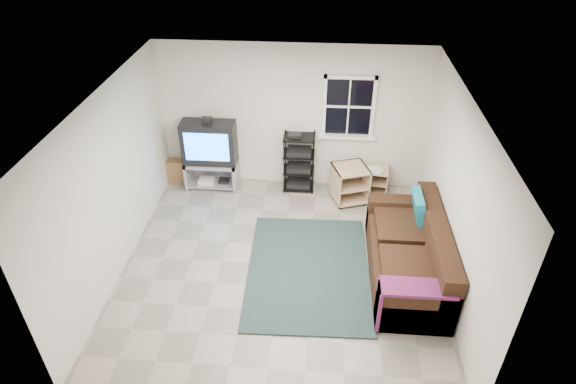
# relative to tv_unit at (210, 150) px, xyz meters

# --- Properties ---
(room) EXTENTS (4.60, 4.62, 4.60)m
(room) POSITION_rel_tv_unit_xyz_m (2.39, 0.22, 0.72)
(room) COLOR gray
(room) RESTS_ON ground
(tv_unit) EXTENTS (0.93, 0.47, 1.37)m
(tv_unit) POSITION_rel_tv_unit_xyz_m (0.00, 0.00, 0.00)
(tv_unit) COLOR #9B9BA2
(tv_unit) RESTS_ON ground
(av_rack) EXTENTS (0.54, 0.40, 1.09)m
(av_rack) POSITION_rel_tv_unit_xyz_m (1.58, 0.04, -0.28)
(av_rack) COLOR black
(av_rack) RESTS_ON ground
(side_table_left) EXTENTS (0.71, 0.71, 0.66)m
(side_table_left) POSITION_rel_tv_unit_xyz_m (2.46, -0.23, -0.40)
(side_table_left) COLOR tan
(side_table_left) RESTS_ON ground
(side_table_right) EXTENTS (0.49, 0.49, 0.51)m
(side_table_right) POSITION_rel_tv_unit_xyz_m (2.95, 0.04, -0.47)
(side_table_right) COLOR tan
(side_table_right) RESTS_ON ground
(sofa) EXTENTS (0.98, 2.21, 1.01)m
(sofa) POSITION_rel_tv_unit_xyz_m (3.27, -2.12, -0.40)
(sofa) COLOR black
(sofa) RESTS_ON ground
(shag_rug) EXTENTS (1.81, 2.45, 0.03)m
(shag_rug) POSITION_rel_tv_unit_xyz_m (1.85, -2.14, -0.74)
(shag_rug) COLOR black
(shag_rug) RESTS_ON ground
(paper_bag) EXTENTS (0.32, 0.21, 0.44)m
(paper_bag) POSITION_rel_tv_unit_xyz_m (-0.71, 0.10, -0.53)
(paper_bag) COLOR brown
(paper_bag) RESTS_ON ground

